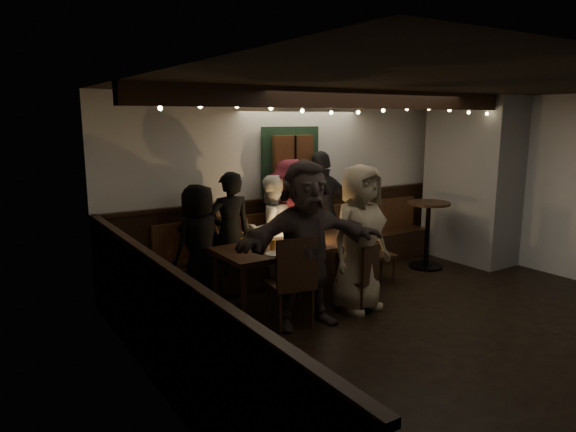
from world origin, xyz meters
TOP-DOWN VIEW (x-y plane):
  - room at (1.07, 1.42)m, footprint 6.02×5.01m
  - dining_table at (-0.79, 1.40)m, footprint 2.04×0.88m
  - chair_near_left at (-1.32, 0.67)m, footprint 0.55×0.55m
  - chair_near_right at (-0.35, 0.63)m, footprint 0.47×0.47m
  - chair_end at (0.53, 1.41)m, footprint 0.43×0.43m
  - high_top at (1.70, 1.52)m, footprint 0.64×0.64m
  - person_a at (-1.82, 2.05)m, footprint 0.84×0.68m
  - person_b at (-1.36, 2.10)m, footprint 0.61×0.42m
  - person_c at (-0.73, 2.14)m, footprint 0.75×0.59m
  - person_d at (-0.37, 2.16)m, footprint 1.17×0.76m
  - person_e at (0.15, 2.14)m, footprint 1.12×0.63m
  - person_f at (-1.14, 0.68)m, footprint 1.78×0.80m
  - person_g at (-0.34, 0.73)m, footprint 0.92×0.67m

SIDE VIEW (x-z plane):
  - chair_near_right at x=-0.35m, z-range 0.05..0.87m
  - chair_end at x=0.53m, z-range 0.05..0.88m
  - chair_near_left at x=-1.32m, z-range 0.07..1.10m
  - high_top at x=1.70m, z-range 0.13..1.16m
  - dining_table at x=-0.79m, z-range 0.22..1.11m
  - person_a at x=-1.82m, z-range 0.00..1.48m
  - person_c at x=-0.73m, z-range 0.00..1.52m
  - person_b at x=-1.36m, z-range 0.00..1.61m
  - person_d at x=-0.37m, z-range 0.00..1.71m
  - person_g at x=-0.34m, z-range 0.00..1.75m
  - person_e at x=0.15m, z-range 0.00..1.81m
  - person_f at x=-1.14m, z-range 0.00..1.85m
  - room at x=1.07m, z-range -0.24..2.38m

